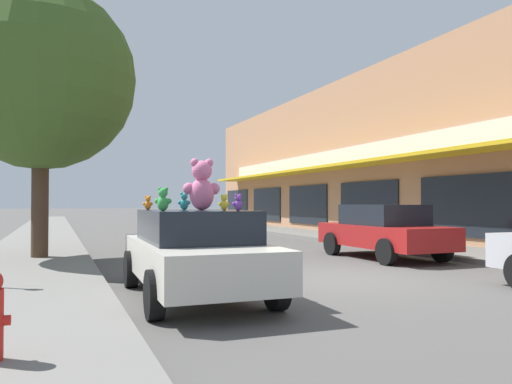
% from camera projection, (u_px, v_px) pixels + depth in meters
% --- Properties ---
extents(ground_plane, '(260.00, 260.00, 0.00)m').
position_uv_depth(ground_plane, '(339.00, 280.00, 9.73)').
color(ground_plane, '#514F4C').
extents(sidewalk_near, '(2.68, 90.00, 0.13)m').
position_uv_depth(sidewalk_near, '(19.00, 297.00, 7.62)').
color(sidewalk_near, slate).
rests_on(sidewalk_near, ground_plane).
extents(storefront_row, '(14.59, 32.33, 7.21)m').
position_uv_depth(storefront_row, '(444.00, 162.00, 25.86)').
color(storefront_row, tan).
rests_on(storefront_row, ground_plane).
extents(plush_art_car, '(1.98, 4.31, 1.38)m').
position_uv_depth(plush_art_car, '(195.00, 251.00, 7.92)').
color(plush_art_car, beige).
rests_on(plush_art_car, ground_plane).
extents(teddy_bear_giant, '(0.62, 0.39, 0.83)m').
position_uv_depth(teddy_bear_giant, '(202.00, 185.00, 8.02)').
color(teddy_bear_giant, pink).
rests_on(teddy_bear_giant, plush_art_car).
extents(teddy_bear_yellow, '(0.19, 0.13, 0.25)m').
position_uv_depth(teddy_bear_yellow, '(224.00, 203.00, 7.80)').
color(teddy_bear_yellow, yellow).
rests_on(teddy_bear_yellow, plush_art_car).
extents(teddy_bear_purple, '(0.19, 0.12, 0.25)m').
position_uv_depth(teddy_bear_purple, '(238.00, 203.00, 7.31)').
color(teddy_bear_purple, purple).
rests_on(teddy_bear_purple, plush_art_car).
extents(teddy_bear_teal, '(0.22, 0.14, 0.29)m').
position_uv_depth(teddy_bear_teal, '(184.00, 201.00, 8.20)').
color(teddy_bear_teal, teal).
rests_on(teddy_bear_teal, plush_art_car).
extents(teddy_bear_green, '(0.26, 0.20, 0.34)m').
position_uv_depth(teddy_bear_green, '(163.00, 200.00, 7.16)').
color(teddy_bear_green, green).
rests_on(teddy_bear_green, plush_art_car).
extents(teddy_bear_orange, '(0.18, 0.12, 0.25)m').
position_uv_depth(teddy_bear_orange, '(148.00, 203.00, 8.67)').
color(teddy_bear_orange, orange).
rests_on(teddy_bear_orange, plush_art_car).
extents(parked_car_far_center, '(1.89, 4.09, 1.45)m').
position_uv_depth(parked_car_far_center, '(383.00, 230.00, 13.47)').
color(parked_car_far_center, maroon).
rests_on(parked_car_far_center, ground_plane).
extents(street_tree, '(4.73, 4.73, 6.94)m').
position_uv_depth(street_tree, '(41.00, 78.00, 12.69)').
color(street_tree, '#473323').
rests_on(street_tree, sidewalk_near).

